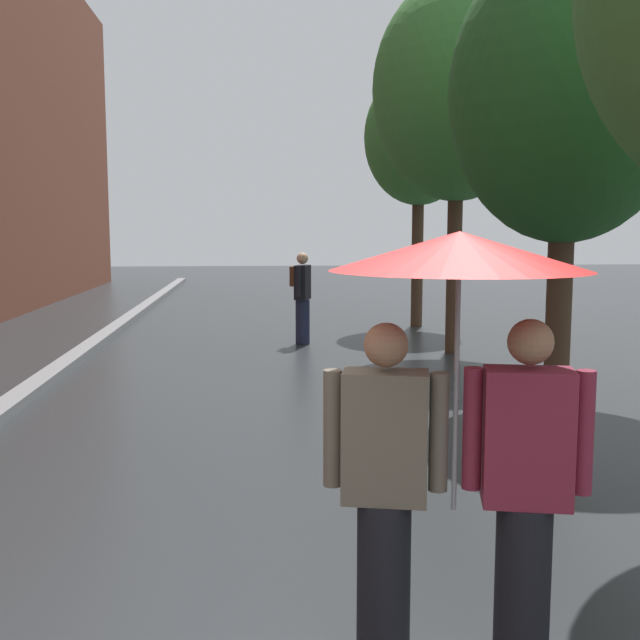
% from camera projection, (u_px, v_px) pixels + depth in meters
% --- Properties ---
extents(kerb_strip, '(0.30, 36.00, 0.12)m').
position_uv_depth(kerb_strip, '(82.00, 352.00, 12.77)').
color(kerb_strip, slate).
rests_on(kerb_strip, ground).
extents(street_tree_1, '(2.79, 2.79, 5.52)m').
position_uv_depth(street_tree_1, '(567.00, 93.00, 8.98)').
color(street_tree_1, '#473323').
rests_on(street_tree_1, ground).
extents(street_tree_2, '(2.82, 2.82, 6.22)m').
position_uv_depth(street_tree_2, '(458.00, 91.00, 12.51)').
color(street_tree_2, '#473323').
rests_on(street_tree_2, ground).
extents(street_tree_3, '(2.33, 2.33, 5.47)m').
position_uv_depth(street_tree_3, '(419.00, 138.00, 16.07)').
color(street_tree_3, '#473323').
rests_on(street_tree_3, ground).
extents(couple_under_umbrella, '(1.22, 1.20, 2.11)m').
position_uv_depth(couple_under_umbrella, '(457.00, 377.00, 3.51)').
color(couple_under_umbrella, black).
rests_on(couple_under_umbrella, ground).
extents(pedestrian_walking_midground, '(0.41, 0.56, 1.68)m').
position_uv_depth(pedestrian_walking_midground, '(302.00, 296.00, 13.89)').
color(pedestrian_walking_midground, '#1E233D').
rests_on(pedestrian_walking_midground, ground).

